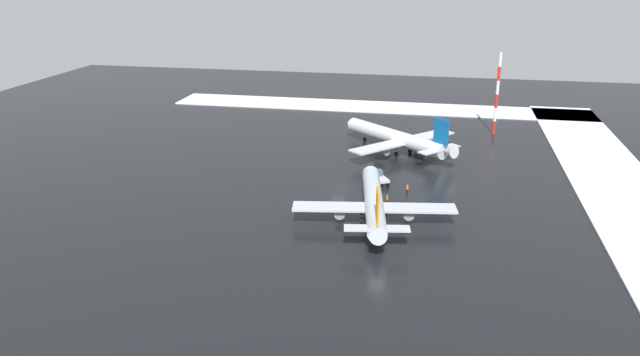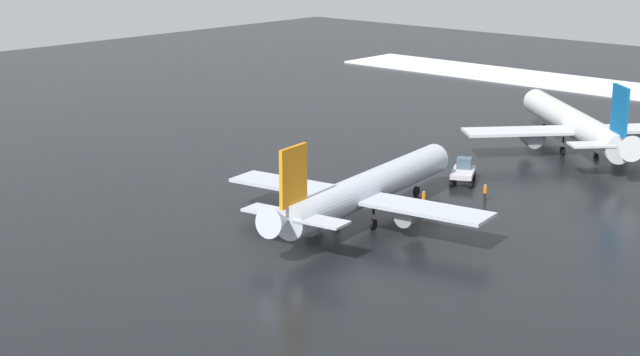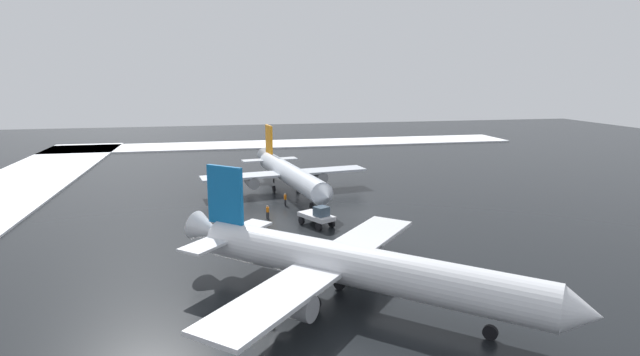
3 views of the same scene
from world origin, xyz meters
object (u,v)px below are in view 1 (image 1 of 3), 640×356
(airplane_parked_portside, at_px, (374,202))
(airplane_far_rear, at_px, (397,138))
(antenna_mast, at_px, (497,94))
(ground_crew_beside_wing, at_px, (407,189))
(ground_crew_near_tug, at_px, (387,199))
(pushback_tug, at_px, (379,177))

(airplane_parked_portside, relative_size, airplane_far_rear, 1.15)
(airplane_parked_portside, relative_size, antenna_mast, 1.60)
(ground_crew_beside_wing, relative_size, antenna_mast, 0.09)
(ground_crew_near_tug, relative_size, antenna_mast, 0.09)
(airplane_far_rear, distance_m, antenna_mast, 29.68)
(pushback_tug, relative_size, antenna_mast, 0.26)
(antenna_mast, bearing_deg, ground_crew_beside_wing, 158.44)
(pushback_tug, bearing_deg, antenna_mast, -57.99)
(ground_crew_beside_wing, bearing_deg, pushback_tug, 77.88)
(ground_crew_beside_wing, xyz_separation_m, antenna_mast, (44.41, -17.55, 8.69))
(pushback_tug, distance_m, ground_crew_near_tug, 10.51)
(ground_crew_beside_wing, bearing_deg, airplane_parked_portside, -173.90)
(pushback_tug, height_order, antenna_mast, antenna_mast)
(ground_crew_near_tug, distance_m, ground_crew_beside_wing, 6.64)
(pushback_tug, relative_size, ground_crew_beside_wing, 2.98)
(ground_crew_beside_wing, height_order, antenna_mast, antenna_mast)
(airplane_far_rear, relative_size, ground_crew_beside_wing, 15.74)
(ground_crew_near_tug, xyz_separation_m, antenna_mast, (50.33, -20.56, 8.69))
(airplane_parked_portside, xyz_separation_m, ground_crew_near_tug, (6.73, -1.57, -2.07))
(pushback_tug, height_order, ground_crew_near_tug, pushback_tug)
(pushback_tug, height_order, ground_crew_beside_wing, pushback_tug)
(airplane_parked_portside, height_order, ground_crew_near_tug, airplane_parked_portside)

